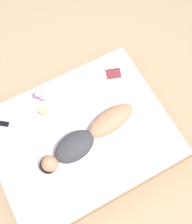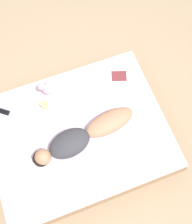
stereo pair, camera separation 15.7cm
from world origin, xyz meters
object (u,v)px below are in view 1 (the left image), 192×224
(person, at_px, (86,139))
(cell_phone, at_px, (3,124))
(coffee_mug, at_px, (43,111))
(open_magazine, at_px, (115,81))

(person, xyz_separation_m, cell_phone, (0.69, 0.82, -0.09))
(coffee_mug, distance_m, cell_phone, 0.53)
(person, xyz_separation_m, coffee_mug, (0.58, 0.30, -0.05))
(open_magazine, distance_m, cell_phone, 1.55)
(person, relative_size, coffee_mug, 10.78)
(open_magazine, relative_size, coffee_mug, 4.33)
(coffee_mug, xyz_separation_m, cell_phone, (0.11, 0.52, -0.04))
(coffee_mug, relative_size, cell_phone, 0.77)
(person, distance_m, open_magazine, 0.90)
(open_magazine, xyz_separation_m, coffee_mug, (0.04, 1.02, 0.04))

